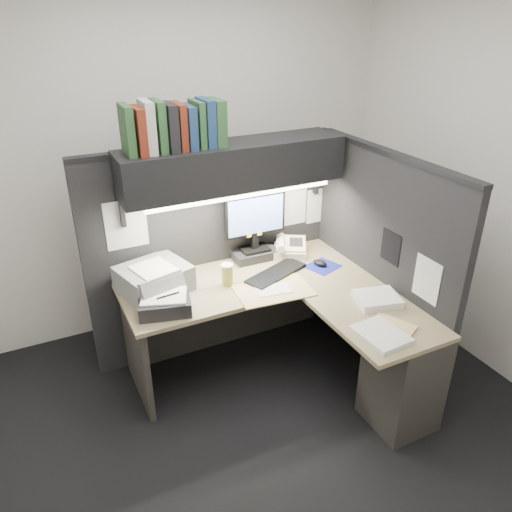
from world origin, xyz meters
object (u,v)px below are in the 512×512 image
Objects in this scene: telephone at (290,248)px; printer at (154,278)px; keyboard at (276,274)px; coffee_cup at (227,275)px; notebook_stack at (165,303)px; monitor at (255,234)px; desk at (323,343)px; overhead_shelf at (233,165)px.

telephone is 0.59× the size of printer.
keyboard is 3.42× the size of coffee_cup.
telephone is 1.16m from notebook_stack.
notebook_stack is (-0.83, -0.40, -0.16)m from monitor.
keyboard is 0.86m from printer.
printer is at bearing 143.19° from desk.
telephone is at bearing 22.56° from keyboard.
monitor is (0.19, 0.07, -0.57)m from overhead_shelf.
notebook_stack is at bearing -152.97° from monitor.
printer reaches higher than notebook_stack.
overhead_shelf is 0.60m from monitor.
overhead_shelf is (-0.30, 0.75, 1.06)m from desk.
coffee_cup is at bearing -130.15° from telephone.
monitor reaches higher than telephone.
printer is (-1.09, -0.07, 0.04)m from telephone.
keyboard is at bearing -49.08° from overhead_shelf.
printer reaches higher than telephone.
notebook_stack reaches higher than keyboard.
coffee_cup reaches higher than keyboard.
monitor is 0.84m from printer.
desk is 6.62× the size of telephone.
overhead_shelf is 0.86m from telephone.
printer is (-0.62, -0.06, -0.68)m from overhead_shelf.
printer is at bearing -146.37° from telephone.
desk is at bearing -81.42° from monitor.
telephone is 0.80× the size of notebook_stack.
printer is (-0.83, 0.18, 0.07)m from keyboard.
overhead_shelf is 4.84× the size of notebook_stack.
notebook_stack is (-0.48, -0.12, -0.02)m from coffee_cup.
printer is (-0.92, 0.69, 0.37)m from desk.
telephone is (0.17, 0.77, 0.34)m from desk.
coffee_cup is at bearing -125.84° from overhead_shelf.
keyboard is 1.55× the size of notebook_stack.
overhead_shelf is at bearing 54.16° from coffee_cup.
keyboard is at bearing -85.88° from monitor.
overhead_shelf reaches higher than printer.
overhead_shelf reaches higher than telephone.
keyboard is 0.85m from notebook_stack.
monitor is 1.60× the size of notebook_stack.
notebook_stack is at bearing -132.62° from telephone.
coffee_cup is at bearing 153.93° from keyboard.
monitor is 0.94m from notebook_stack.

